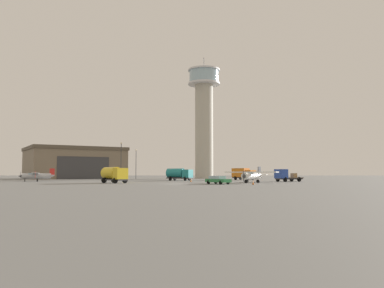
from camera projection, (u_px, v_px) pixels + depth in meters
The scene contains 14 objects.
ground_plane at pixel (176, 184), 66.46m from camera, with size 400.00×400.00×0.00m, color slate.
control_tower at pixel (204, 114), 128.01m from camera, with size 10.44×10.44×39.84m.
hangar at pixel (74, 163), 126.32m from camera, with size 36.83×35.26×9.88m.
airplane_silver at pixel (37, 175), 85.17m from camera, with size 7.38×9.28×2.83m.
airplane_white at pixel (252, 175), 73.55m from camera, with size 9.54×7.92×3.08m.
truck_fuel_tanker_yellow at pixel (114, 174), 71.86m from camera, with size 5.61×5.70×2.95m.
truck_flatbed_blue at pixel (285, 176), 82.72m from camera, with size 6.43×5.08×2.63m.
truck_box_orange at pixel (243, 173), 103.94m from camera, with size 6.20×6.01×3.09m.
truck_fuel_tanker_teal at pixel (179, 174), 94.63m from camera, with size 6.68×5.08×2.94m.
car_green at pixel (218, 180), 65.14m from camera, with size 4.28×4.61×1.37m.
light_post_west at pixel (121, 158), 107.18m from camera, with size 0.44×0.44×10.23m.
light_post_north at pixel (136, 161), 120.46m from camera, with size 0.44×0.44×9.10m.
traffic_cone_near_left at pixel (253, 183), 61.92m from camera, with size 0.36×0.36×0.72m.
traffic_cone_near_right at pixel (191, 180), 80.68m from camera, with size 0.36×0.36×0.67m.
Camera 1 is at (3.21, -66.75, 1.91)m, focal length 36.69 mm.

